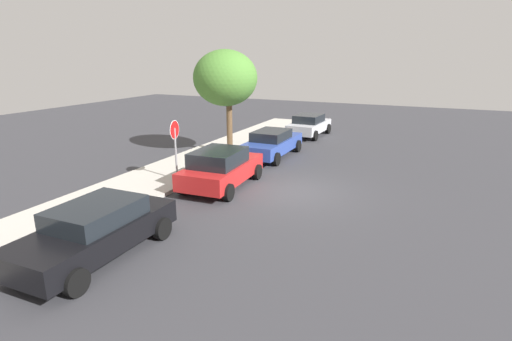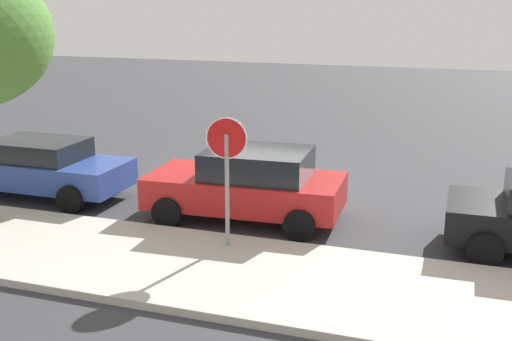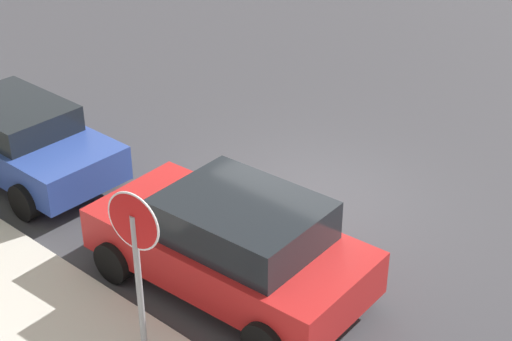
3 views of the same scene
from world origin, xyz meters
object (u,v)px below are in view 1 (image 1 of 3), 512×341
at_px(parked_car_black, 96,230).
at_px(fire_hydrant, 270,134).
at_px(street_tree_near_corner, 225,78).
at_px(parked_car_red, 221,168).
at_px(parked_car_silver, 309,125).
at_px(stop_sign, 175,140).
at_px(parked_car_blue, 272,143).

bearing_deg(parked_car_black, fire_hydrant, 6.10).
bearing_deg(street_tree_near_corner, parked_car_black, -168.46).
distance_m(parked_car_red, parked_car_black, 6.31).
bearing_deg(parked_car_silver, stop_sign, 170.57).
xyz_separation_m(parked_car_red, parked_car_black, (-6.31, 0.11, -0.05)).
distance_m(stop_sign, parked_car_silver, 11.94).
bearing_deg(parked_car_black, street_tree_near_corner, 11.54).
distance_m(parked_car_blue, street_tree_near_corner, 4.01).
height_order(parked_car_red, parked_car_silver, parked_car_red).
distance_m(parked_car_blue, parked_car_silver, 6.09).
bearing_deg(fire_hydrant, parked_car_silver, -40.87).
bearing_deg(fire_hydrant, street_tree_near_corner, 172.48).
xyz_separation_m(street_tree_near_corner, fire_hydrant, (4.54, -0.60, -3.56)).
bearing_deg(street_tree_near_corner, stop_sign, -174.79).
height_order(stop_sign, parked_car_red, stop_sign).
height_order(stop_sign, parked_car_silver, stop_sign).
relative_size(parked_car_black, fire_hydrant, 6.30).
relative_size(parked_car_black, street_tree_near_corner, 0.84).
relative_size(parked_car_silver, street_tree_near_corner, 0.75).
xyz_separation_m(parked_car_blue, parked_car_black, (-11.67, 0.07, 0.02)).
bearing_deg(parked_car_blue, street_tree_near_corner, 103.02).
xyz_separation_m(parked_car_black, fire_hydrant, (15.67, 1.67, -0.38)).
distance_m(parked_car_black, street_tree_near_corner, 11.80).
bearing_deg(street_tree_near_corner, parked_car_red, -153.70).
relative_size(parked_car_red, parked_car_silver, 1.05).
relative_size(stop_sign, street_tree_near_corner, 0.48).
xyz_separation_m(parked_car_red, parked_car_silver, (11.46, -0.03, -0.07)).
height_order(parked_car_red, fire_hydrant, parked_car_red).
distance_m(stop_sign, fire_hydrant, 9.74).
bearing_deg(parked_car_black, stop_sign, 16.66).
xyz_separation_m(stop_sign, fire_hydrant, (9.63, -0.13, -1.41)).
xyz_separation_m(parked_car_red, street_tree_near_corner, (4.83, 2.39, 3.13)).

